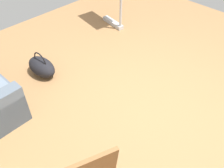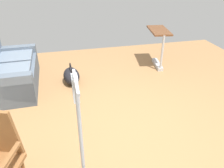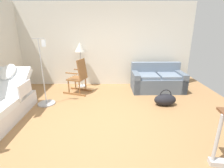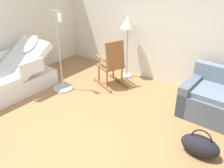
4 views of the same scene
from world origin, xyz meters
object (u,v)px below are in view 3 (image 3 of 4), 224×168
(couch, at_px, (157,81))
(rocking_chair, at_px, (79,77))
(floor_lamp, at_px, (80,50))
(iv_pole, at_px, (46,95))
(duffel_bag, at_px, (165,100))

(couch, distance_m, rocking_chair, 2.46)
(couch, bearing_deg, floor_lamp, 171.74)
(rocking_chair, bearing_deg, couch, 5.71)
(couch, bearing_deg, iv_pole, -161.51)
(rocking_chair, xyz_separation_m, floor_lamp, (-0.03, 0.60, 0.72))
(rocking_chair, distance_m, iv_pole, 1.12)
(couch, relative_size, rocking_chair, 1.54)
(couch, relative_size, duffel_bag, 2.80)
(duffel_bag, bearing_deg, iv_pole, 178.67)
(couch, height_order, rocking_chair, rocking_chair)
(floor_lamp, distance_m, iv_pole, 1.86)
(floor_lamp, bearing_deg, rocking_chair, -86.98)
(rocking_chair, height_order, iv_pole, iv_pole)
(couch, xyz_separation_m, rocking_chair, (-2.44, -0.24, 0.20))
(duffel_bag, relative_size, iv_pole, 0.34)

